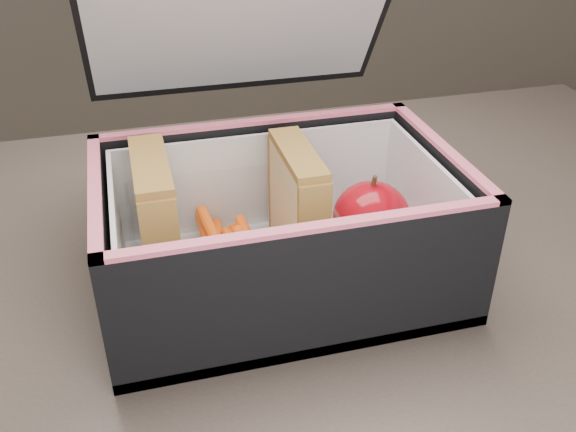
# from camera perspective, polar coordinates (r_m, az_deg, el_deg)

# --- Properties ---
(kitchen_table) EXTENTS (1.20, 0.80, 0.75)m
(kitchen_table) POSITION_cam_1_polar(r_m,az_deg,el_deg) (0.66, -2.02, -12.48)
(kitchen_table) COLOR brown
(kitchen_table) RESTS_ON ground
(lunch_bag) EXTENTS (0.31, 0.32, 0.29)m
(lunch_bag) POSITION_cam_1_polar(r_m,az_deg,el_deg) (0.57, -0.86, -0.15)
(lunch_bag) COLOR black
(lunch_bag) RESTS_ON kitchen_table
(plastic_tub) EXTENTS (0.17, 0.12, 0.07)m
(plastic_tub) POSITION_cam_1_polar(r_m,az_deg,el_deg) (0.58, -5.15, -1.84)
(plastic_tub) COLOR white
(plastic_tub) RESTS_ON lunch_bag
(sandwich_left) EXTENTS (0.03, 0.11, 0.12)m
(sandwich_left) POSITION_cam_1_polar(r_m,az_deg,el_deg) (0.56, -11.56, -0.54)
(sandwich_left) COLOR #D3C187
(sandwich_left) RESTS_ON plastic_tub
(sandwich_right) EXTENTS (0.03, 0.10, 0.11)m
(sandwich_right) POSITION_cam_1_polar(r_m,az_deg,el_deg) (0.58, 0.84, 0.91)
(sandwich_right) COLOR #D3C187
(sandwich_right) RESTS_ON plastic_tub
(carrot_sticks) EXTENTS (0.05, 0.14, 0.03)m
(carrot_sticks) POSITION_cam_1_polar(r_m,az_deg,el_deg) (0.58, -5.34, -3.14)
(carrot_sticks) COLOR #EB3F00
(carrot_sticks) RESTS_ON plastic_tub
(paper_napkin) EXTENTS (0.09, 0.09, 0.01)m
(paper_napkin) POSITION_cam_1_polar(r_m,az_deg,el_deg) (0.62, 7.61, -3.04)
(paper_napkin) COLOR white
(paper_napkin) RESTS_ON lunch_bag
(red_apple) EXTENTS (0.08, 0.08, 0.08)m
(red_apple) POSITION_cam_1_polar(r_m,az_deg,el_deg) (0.60, 7.41, -0.07)
(red_apple) COLOR maroon
(red_apple) RESTS_ON paper_napkin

